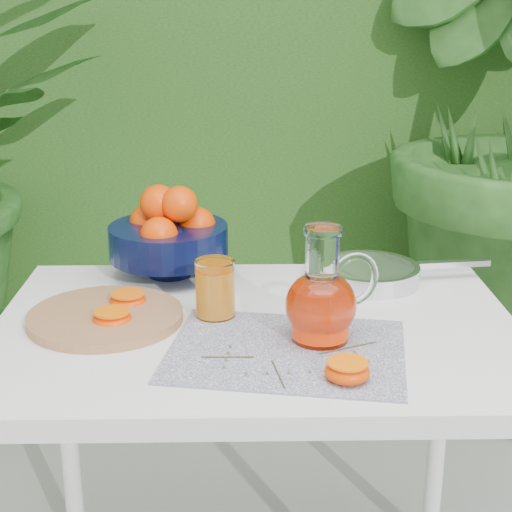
{
  "coord_description": "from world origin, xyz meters",
  "views": [
    {
      "loc": [
        0.09,
        -1.33,
        1.34
      ],
      "look_at": [
        0.12,
        0.06,
        0.88
      ],
      "focal_mm": 55.0,
      "sensor_mm": 36.0,
      "label": 1
    }
  ],
  "objects_px": {
    "juice_pitcher": "(322,301)",
    "white_table": "(256,363)",
    "fruit_bowl": "(169,234)",
    "saute_pan": "(371,273)",
    "cutting_board": "(105,317)"
  },
  "relations": [
    {
      "from": "white_table",
      "to": "juice_pitcher",
      "type": "relative_size",
      "value": 4.73
    },
    {
      "from": "juice_pitcher",
      "to": "white_table",
      "type": "bearing_deg",
      "value": 146.0
    },
    {
      "from": "juice_pitcher",
      "to": "saute_pan",
      "type": "height_order",
      "value": "juice_pitcher"
    },
    {
      "from": "fruit_bowl",
      "to": "white_table",
      "type": "bearing_deg",
      "value": -56.71
    },
    {
      "from": "white_table",
      "to": "juice_pitcher",
      "type": "height_order",
      "value": "juice_pitcher"
    },
    {
      "from": "fruit_bowl",
      "to": "saute_pan",
      "type": "xyz_separation_m",
      "value": [
        0.44,
        -0.06,
        -0.07
      ]
    },
    {
      "from": "cutting_board",
      "to": "saute_pan",
      "type": "height_order",
      "value": "saute_pan"
    },
    {
      "from": "fruit_bowl",
      "to": "saute_pan",
      "type": "height_order",
      "value": "fruit_bowl"
    },
    {
      "from": "white_table",
      "to": "fruit_bowl",
      "type": "height_order",
      "value": "fruit_bowl"
    },
    {
      "from": "white_table",
      "to": "juice_pitcher",
      "type": "xyz_separation_m",
      "value": [
        0.12,
        -0.08,
        0.16
      ]
    },
    {
      "from": "white_table",
      "to": "fruit_bowl",
      "type": "relative_size",
      "value": 3.19
    },
    {
      "from": "cutting_board",
      "to": "fruit_bowl",
      "type": "relative_size",
      "value": 0.95
    },
    {
      "from": "juice_pitcher",
      "to": "saute_pan",
      "type": "distance_m",
      "value": 0.34
    },
    {
      "from": "juice_pitcher",
      "to": "saute_pan",
      "type": "xyz_separation_m",
      "value": [
        0.14,
        0.3,
        -0.05
      ]
    },
    {
      "from": "cutting_board",
      "to": "juice_pitcher",
      "type": "bearing_deg",
      "value": -13.38
    }
  ]
}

